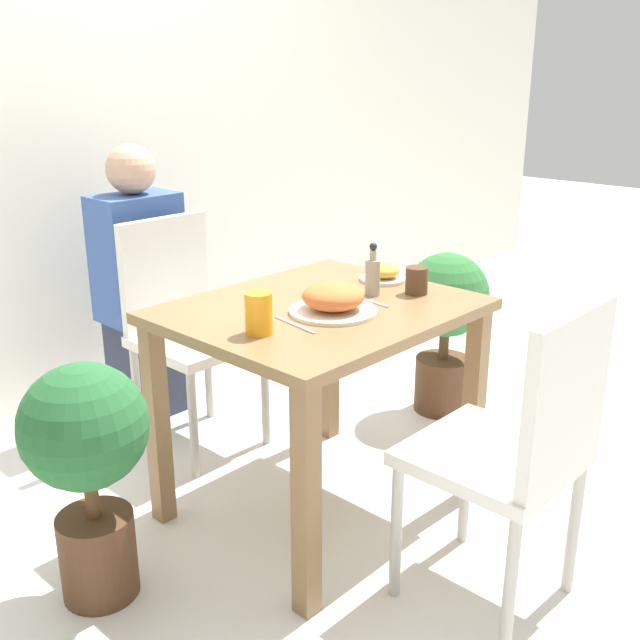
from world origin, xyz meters
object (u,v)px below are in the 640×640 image
Objects in this scene: sauce_bottle at (373,275)px; person_figure at (140,287)px; side_plate at (383,273)px; chair_far at (185,320)px; chair_near at (520,443)px; drink_cup at (417,281)px; potted_plant_left at (87,456)px; food_plate at (333,300)px; potted_plant_right at (446,316)px; juice_glass at (259,313)px.

person_figure is at bearing 98.82° from sauce_bottle.
chair_far is at bearing 116.72° from side_plate.
drink_cup is at bearing -118.94° from chair_near.
drink_cup is 0.13× the size of potted_plant_left.
drink_cup is (-0.05, -0.18, 0.02)m from side_plate.
chair_far is 0.77× the size of person_figure.
potted_plant_left is at bearing -49.41° from chair_near.
sauce_bottle is (-0.11, 0.10, 0.02)m from drink_cup.
person_figure reaches higher than chair_far.
food_plate is 3.02× the size of drink_cup.
potted_plant_left is 1.71m from potted_plant_right.
sauce_bottle reaches higher than potted_plant_right.
potted_plant_right is at bearing -32.73° from chair_far.
juice_glass is at bearing -172.47° from side_plate.
sauce_bottle is at bearing -81.18° from person_figure.
food_plate is 0.23m from sauce_bottle.
chair_far reaches higher than potted_plant_left.
potted_plant_right reaches higher than potted_plant_left.
sauce_bottle is (-0.16, -0.08, 0.04)m from side_plate.
drink_cup is (0.34, -0.06, 0.00)m from food_plate.
chair_far reaches higher than potted_plant_right.
person_figure is at bearing 73.00° from juice_glass.
side_plate is 0.19m from sauce_bottle.
chair_near is 0.89m from side_plate.
food_plate is 0.38× the size of potted_plant_left.
side_plate is at bearing -115.95° from chair_near.
drink_cup is 0.13× the size of potted_plant_right.
chair_near is 3.30× the size of food_plate.
food_plate is at bearing -17.81° from potted_plant_left.
sauce_bottle is 0.25× the size of potted_plant_right.
chair_near and chair_far have the same top height.
chair_far is at bearing 147.27° from potted_plant_right.
chair_near is 0.70m from food_plate.
side_plate is 1.82× the size of drink_cup.
side_plate is (0.39, 0.12, -0.02)m from food_plate.
food_plate is at bearing -88.23° from chair_near.
side_plate is 1.18m from potted_plant_left.
sauce_bottle reaches higher than chair_far.
chair_far is 9.98× the size of drink_cup.
potted_plant_left is (-0.74, 0.24, -0.33)m from food_plate.
side_plate is 0.14× the size of person_figure.
person_figure is (-0.34, 1.03, -0.18)m from side_plate.
juice_glass is 0.69× the size of sauce_bottle.
side_plate is at bearing 7.53° from juice_glass.
chair_far reaches higher than food_plate.
potted_plant_left is (-0.97, 0.21, -0.36)m from sauce_bottle.
juice_glass is 0.61m from potted_plant_left.
sauce_bottle is at bearing -152.69° from side_plate.
person_figure is (0.34, 1.12, -0.22)m from juice_glass.
potted_plant_left is (-1.08, 0.30, -0.33)m from drink_cup.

